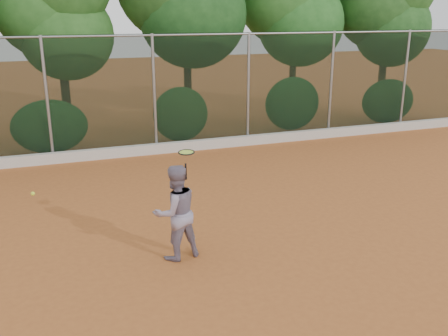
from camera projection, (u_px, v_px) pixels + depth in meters
name	position (u px, v px, depth m)	size (l,w,h in m)	color
ground	(243.00, 250.00, 8.95)	(80.00, 80.00, 0.00)	#A75927
concrete_curb	(158.00, 149.00, 15.02)	(24.00, 0.20, 0.30)	beige
tennis_player	(176.00, 212.00, 8.45)	(0.81, 0.63, 1.67)	gray
chainlink_fence	(154.00, 91.00, 14.67)	(24.09, 0.09, 3.50)	black
foliage_backdrop	(120.00, 1.00, 15.51)	(23.70, 3.63, 7.55)	#412919
tennis_racket	(186.00, 155.00, 8.21)	(0.37, 0.37, 0.51)	black
tennis_ball_in_flight	(33.00, 194.00, 8.03)	(0.07, 0.07, 0.07)	#CFE534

